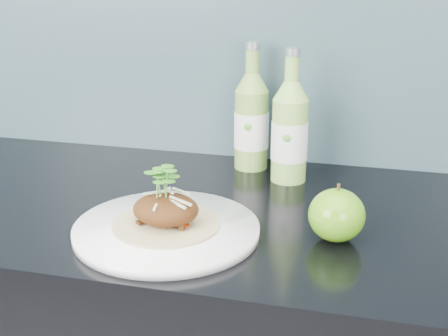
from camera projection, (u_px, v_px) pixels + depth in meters
The scene contains 5 objects.
dinner_plate at pixel (167, 230), 1.00m from camera, with size 0.38×0.38×0.02m.
pork_taco at pixel (166, 208), 0.99m from camera, with size 0.17×0.17×0.10m.
green_apple at pixel (337, 215), 0.97m from camera, with size 0.12×0.12×0.09m.
cider_bottle_left at pixel (251, 121), 1.28m from camera, with size 0.09×0.09×0.26m.
cider_bottle_right at pixel (290, 132), 1.20m from camera, with size 0.09×0.09×0.26m.
Camera 1 is at (0.21, 0.71, 1.34)m, focal length 50.00 mm.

